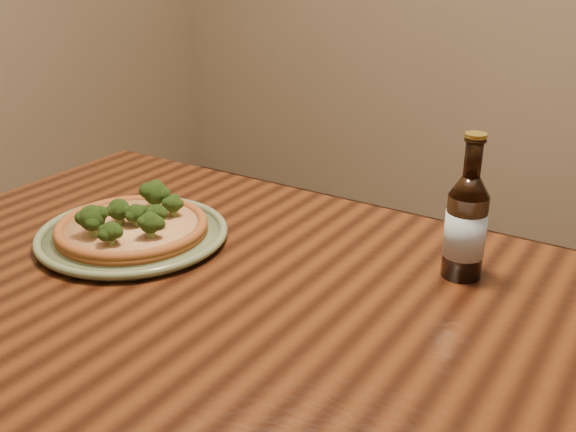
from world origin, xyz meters
The scene contains 4 objects.
table centered at (0.00, 0.10, 0.66)m, with size 1.60×0.90×0.75m.
plate centered at (-0.43, 0.20, 0.76)m, with size 0.32×0.32×0.02m.
pizza centered at (-0.42, 0.20, 0.78)m, with size 0.25×0.25×0.07m.
beer_bottle centered at (0.08, 0.37, 0.83)m, with size 0.06×0.06×0.22m.
Camera 1 is at (0.34, -0.52, 1.23)m, focal length 42.00 mm.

